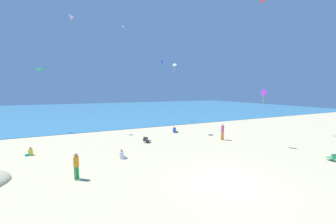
% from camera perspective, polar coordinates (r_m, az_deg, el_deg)
% --- Properties ---
extents(ground_plane, '(120.00, 120.00, 0.00)m').
position_cam_1_polar(ground_plane, '(20.87, -3.16, -8.29)').
color(ground_plane, '#C6B58C').
extents(ocean_water, '(120.00, 60.00, 0.05)m').
position_cam_1_polar(ocean_water, '(57.52, -18.13, 0.54)').
color(ocean_water, teal).
rests_on(ocean_water, ground_plane).
extents(beach_chair_near_camera, '(0.67, 0.75, 0.55)m').
position_cam_1_polar(beach_chair_near_camera, '(19.61, 38.37, -9.71)').
color(beach_chair_near_camera, '#2D9956').
rests_on(beach_chair_near_camera, ground_plane).
extents(beach_chair_mid_beach, '(0.86, 0.81, 0.58)m').
position_cam_1_polar(beach_chair_mid_beach, '(20.81, -5.89, -7.66)').
color(beach_chair_mid_beach, black).
rests_on(beach_chair_mid_beach, ground_plane).
extents(person_0, '(0.63, 0.39, 0.79)m').
position_cam_1_polar(person_0, '(25.49, 1.82, -5.01)').
color(person_0, blue).
rests_on(person_0, ground_plane).
extents(person_1, '(0.64, 0.48, 0.72)m').
position_cam_1_polar(person_1, '(16.40, -12.48, -11.43)').
color(person_1, white).
rests_on(person_1, ground_plane).
extents(person_2, '(0.39, 0.39, 1.70)m').
position_cam_1_polar(person_2, '(22.35, 14.67, -4.95)').
color(person_2, orange).
rests_on(person_2, ground_plane).
extents(person_3, '(0.60, 0.45, 0.68)m').
position_cam_1_polar(person_3, '(20.06, -33.60, -9.13)').
color(person_3, yellow).
rests_on(person_3, ground_plane).
extents(person_4, '(0.43, 0.43, 1.54)m').
position_cam_1_polar(person_4, '(13.42, -23.84, -12.96)').
color(person_4, green).
rests_on(person_4, ground_plane).
extents(kite_purple, '(0.12, 0.78, 1.33)m').
position_cam_1_polar(kite_purple, '(20.64, 24.63, 4.80)').
color(kite_purple, purple).
extents(kite_green, '(0.71, 0.59, 1.46)m').
position_cam_1_polar(kite_green, '(30.25, -31.79, 10.06)').
color(kite_green, green).
extents(kite_white, '(0.85, 0.83, 1.09)m').
position_cam_1_polar(kite_white, '(25.01, 1.58, 12.87)').
color(kite_white, white).
extents(kite_pink, '(0.80, 0.65, 1.18)m').
position_cam_1_polar(kite_pink, '(29.39, -25.14, 22.70)').
color(kite_pink, pink).
extents(kite_blue, '(0.69, 0.86, 1.87)m').
position_cam_1_polar(kite_blue, '(35.81, -1.70, 13.83)').
color(kite_blue, blue).
extents(kite_teal, '(0.32, 0.70, 1.26)m').
position_cam_1_polar(kite_teal, '(31.03, -12.04, 21.49)').
color(kite_teal, '#1EADAD').
extents(kite_red, '(0.55, 0.57, 0.88)m').
position_cam_1_polar(kite_red, '(29.33, 24.35, 25.97)').
color(kite_red, red).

